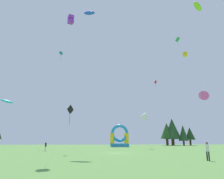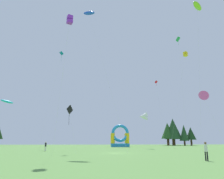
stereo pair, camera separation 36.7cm
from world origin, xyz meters
The scene contains 19 objects.
ground_plane centered at (0.00, 0.00, 0.00)m, with size 120.00×120.00×0.00m, color #5B8C42.
kite_white_delta centered at (8.27, 18.81, 7.80)m, with size 2.60×2.83×8.84m.
kite_teal_diamond centered at (-14.33, 25.40, 26.75)m, with size 5.55×1.27×27.62m.
kite_yellow_box centered at (18.78, 14.73, 23.12)m, with size 7.41×5.18×23.75m.
kite_black_diamond centered at (-7.47, -1.00, 6.60)m, with size 1.79×1.06×7.20m.
kite_red_diamond centered at (14.97, 29.45, 19.39)m, with size 1.11×8.92×20.16m.
kite_pink_delta centered at (15.38, 0.82, 9.35)m, with size 4.30×2.23×10.34m.
kite_cyan_parafoil centered at (-18.67, 2.36, 8.49)m, with size 4.16×2.99×8.97m.
kite_lime_parafoil centered at (14.87, -1.45, 25.70)m, with size 5.00×5.46×26.26m.
kite_blue_parafoil centered at (-5.02, 3.75, 26.91)m, with size 8.34×4.89×27.52m.
kite_purple_box centered at (-7.06, -7.09, 18.85)m, with size 2.77×4.85×19.49m.
kite_green_diamond centered at (17.75, 15.97, 27.51)m, with size 1.93×5.09×28.33m.
person_midfield centered at (-12.62, 6.69, 1.02)m, with size 0.34×0.34×1.72m.
person_near_camera centered at (8.22, -13.18, 1.11)m, with size 0.45×0.45×1.87m.
inflatable_orange_dome centered at (3.39, 30.69, 2.37)m, with size 5.39×3.84×6.53m.
tree_row_4 centered at (22.35, 44.62, 5.24)m, with size 4.75×4.75×8.18m.
tree_row_5 centered at (24.44, 44.58, 5.97)m, with size 6.16×6.16×9.79m.
tree_row_6 centered at (27.79, 42.83, 4.46)m, with size 3.41×3.41×7.34m.
tree_row_7 centered at (30.37, 43.05, 4.21)m, with size 3.65×3.65×6.49m.
Camera 2 is at (-2.45, -35.23, 2.09)m, focal length 34.56 mm.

